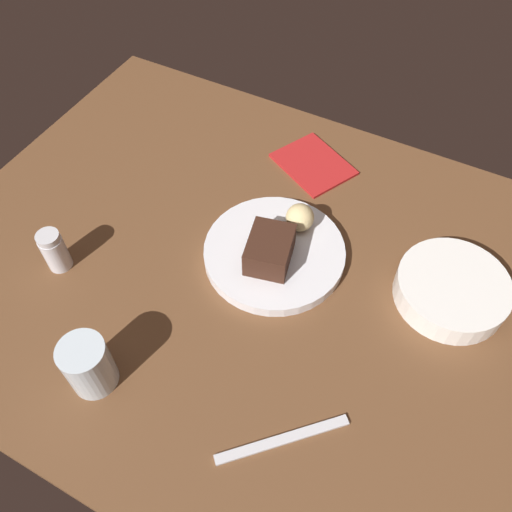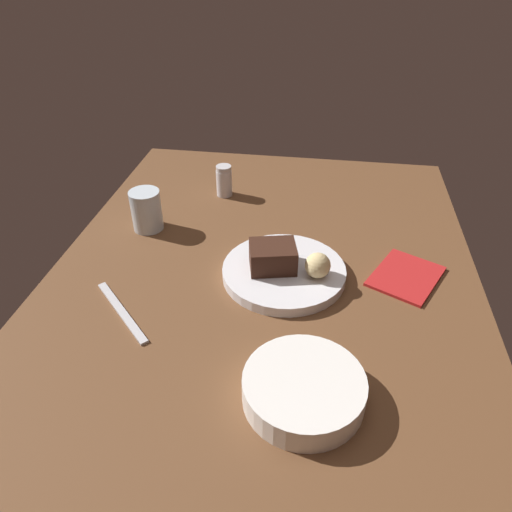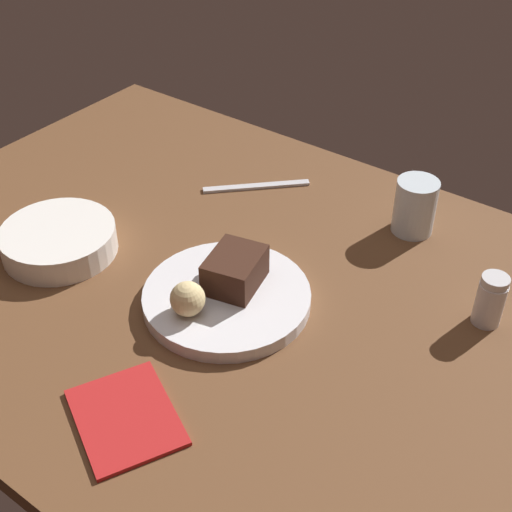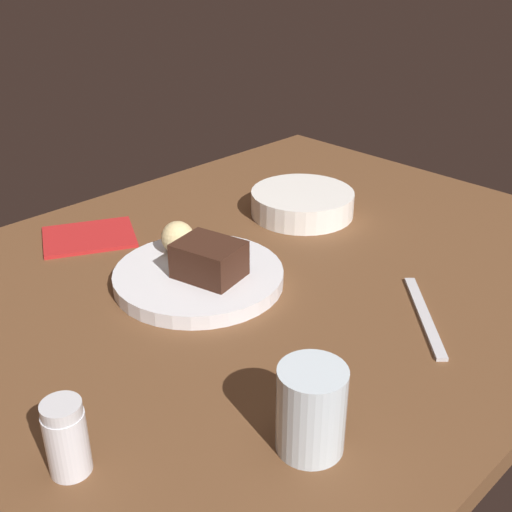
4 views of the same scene
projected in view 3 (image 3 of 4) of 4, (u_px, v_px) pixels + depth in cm
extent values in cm
cube|color=brown|center=(228.00, 287.00, 105.90)|extent=(120.00, 84.00, 3.00)
cylinder|color=silver|center=(227.00, 298.00, 100.19)|extent=(23.94, 23.94, 2.05)
cube|color=#381E14|center=(235.00, 270.00, 99.53)|extent=(8.72, 10.05, 4.99)
sphere|color=#DBC184|center=(188.00, 299.00, 94.76)|extent=(4.85, 4.85, 4.85)
cylinder|color=silver|center=(489.00, 303.00, 95.81)|extent=(3.94, 3.94, 6.63)
cylinder|color=silver|center=(495.00, 281.00, 93.41)|extent=(3.75, 3.75, 1.20)
cylinder|color=silver|center=(415.00, 206.00, 112.25)|extent=(6.72, 6.72, 9.14)
cylinder|color=white|center=(59.00, 240.00, 109.22)|extent=(17.77, 17.77, 4.21)
cube|color=silver|center=(256.00, 186.00, 125.06)|extent=(14.49, 14.35, 0.50)
cube|color=#B21E1E|center=(126.00, 417.00, 84.17)|extent=(17.84, 16.52, 0.60)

